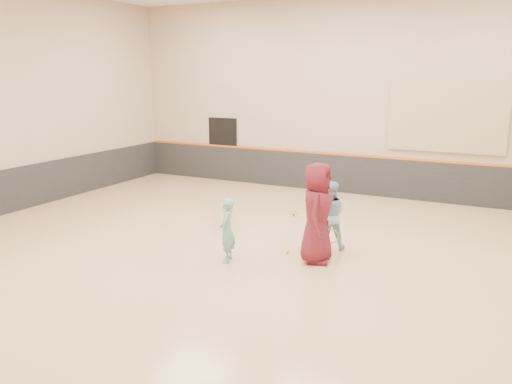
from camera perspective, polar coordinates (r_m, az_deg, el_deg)
The scene contains 14 objects.
room at distance 10.42m, azimuth 1.11°, elevation -2.49°, with size 15.04×12.04×6.22m.
wainscot_back at distance 15.93m, azimuth 10.36°, elevation 2.00°, with size 14.90×0.04×1.20m, color #232326.
wainscot_left at distance 15.16m, azimuth -25.33°, elevation 0.37°, with size 0.04×11.90×1.20m, color #232326.
accent_stripe at distance 15.82m, azimuth 10.44°, elevation 4.19°, with size 14.90×0.03×0.06m, color #D85914.
acoustic_panel at distance 15.14m, azimuth 20.96°, elevation 8.04°, with size 3.20×0.08×2.00m, color tan.
doorway at distance 17.61m, azimuth -3.79°, elevation 4.88°, with size 1.10×0.05×2.20m, color black.
girl at distance 9.89m, azimuth -3.33°, elevation -4.37°, with size 0.47×0.31×1.30m, color #66B1A5.
instructor at distance 10.71m, azimuth 8.40°, elevation -2.62°, with size 0.72×0.56×1.47m, color #9BC2F0.
young_man at distance 9.85m, azimuth 6.99°, elevation -2.38°, with size 0.98×0.64×2.00m, color maroon.
held_racket at distance 10.34m, azimuth 8.55°, elevation -5.02°, with size 0.36×0.36×0.64m, color #9BC12A, non-canonical shape.
spare_racket at distance 13.56m, azimuth 4.20°, elevation -2.30°, with size 0.64×0.64×0.04m, color #9BBE29, non-canonical shape.
ball_under_racket at distance 10.50m, azimuth 3.61°, elevation -6.86°, with size 0.07×0.07×0.07m, color #B6D732.
ball_in_hand at distance 9.63m, azimuth 7.04°, elevation -1.11°, with size 0.07×0.07×0.07m, color #D1E435.
ball_beside_spare at distance 12.47m, azimuth 8.77°, elevation -3.73°, with size 0.07×0.07×0.07m, color yellow.
Camera 1 is at (4.29, -9.07, 3.62)m, focal length 35.00 mm.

